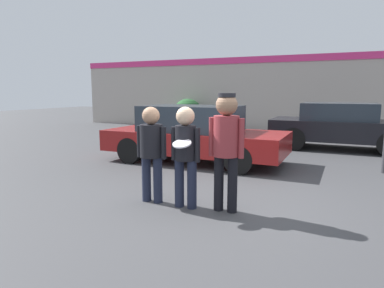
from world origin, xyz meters
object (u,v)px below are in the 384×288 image
(parked_car_far, at_px, (340,126))
(person_left, at_px, (151,146))
(person_middle_with_frisbee, at_px, (185,149))
(shrub, at_px, (188,114))
(person_right, at_px, (226,140))
(parked_car_near, at_px, (194,134))

(parked_car_far, bearing_deg, person_left, -111.12)
(person_middle_with_frisbee, bearing_deg, parked_car_far, 73.56)
(parked_car_far, height_order, shrub, shrub)
(person_right, relative_size, shrub, 1.22)
(person_left, xyz_separation_m, parked_car_near, (-0.72, 3.32, -0.20))
(parked_car_near, bearing_deg, person_right, -58.55)
(person_right, height_order, parked_car_far, person_right)
(parked_car_near, xyz_separation_m, parked_car_far, (3.44, 3.71, 0.02))
(person_right, bearing_deg, parked_car_far, 78.21)
(person_left, distance_m, parked_car_near, 3.40)
(person_left, distance_m, person_right, 1.28)
(person_middle_with_frisbee, height_order, parked_car_far, person_middle_with_frisbee)
(person_left, relative_size, person_middle_with_frisbee, 0.99)
(person_middle_with_frisbee, relative_size, person_right, 0.89)
(parked_car_near, distance_m, parked_car_far, 5.06)
(person_middle_with_frisbee, distance_m, shrub, 11.75)
(shrub, bearing_deg, parked_car_far, -27.00)
(parked_car_near, height_order, shrub, shrub)
(person_middle_with_frisbee, distance_m, parked_car_near, 3.62)
(shrub, bearing_deg, parked_car_near, -63.74)
(person_middle_with_frisbee, bearing_deg, person_left, 177.25)
(person_right, height_order, parked_car_near, person_right)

